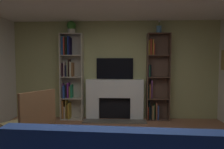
% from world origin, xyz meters
% --- Properties ---
extents(wall_back_accent, '(5.49, 0.06, 2.56)m').
position_xyz_m(wall_back_accent, '(0.00, 2.80, 1.28)').
color(wall_back_accent, tan).
rests_on(wall_back_accent, ground_plane).
extents(fireplace, '(1.58, 0.52, 1.04)m').
position_xyz_m(fireplace, '(0.00, 2.66, 0.55)').
color(fireplace, white).
rests_on(fireplace, ground_plane).
extents(tv, '(0.96, 0.06, 0.54)m').
position_xyz_m(tv, '(0.00, 2.74, 1.32)').
color(tv, black).
rests_on(tv, fireplace).
extents(bookshelf_left, '(0.57, 0.31, 2.22)m').
position_xyz_m(bookshelf_left, '(-1.18, 2.66, 1.10)').
color(bookshelf_left, beige).
rests_on(bookshelf_left, ground_plane).
extents(bookshelf_right, '(0.57, 0.26, 2.22)m').
position_xyz_m(bookshelf_right, '(1.05, 2.68, 1.02)').
color(bookshelf_right, brown).
rests_on(bookshelf_right, ground_plane).
extents(potted_plant, '(0.23, 0.23, 0.32)m').
position_xyz_m(potted_plant, '(-1.11, 2.62, 2.38)').
color(potted_plant, beige).
rests_on(potted_plant, bookshelf_left).
extents(vase_with_flowers, '(0.13, 0.13, 0.32)m').
position_xyz_m(vase_with_flowers, '(1.11, 2.62, 2.32)').
color(vase_with_flowers, teal).
rests_on(vase_with_flowers, bookshelf_right).
extents(armchair, '(0.84, 0.84, 1.06)m').
position_xyz_m(armchair, '(-1.25, 0.55, 0.55)').
color(armchair, brown).
rests_on(armchair, ground_plane).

